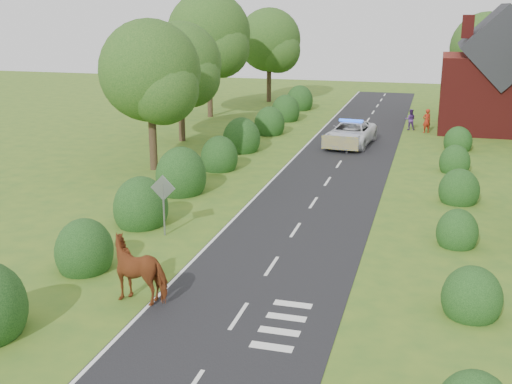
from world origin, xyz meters
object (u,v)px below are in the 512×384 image
(road_sign, at_px, (163,196))
(police_van, at_px, (351,134))
(pedestrian_red, at_px, (427,121))
(cow, at_px, (142,273))
(pedestrian_purple, at_px, (410,120))

(road_sign, xyz_separation_m, police_van, (4.90, 19.64, -0.86))
(police_van, distance_m, pedestrian_red, 7.60)
(police_van, bearing_deg, road_sign, -98.33)
(cow, distance_m, pedestrian_purple, 32.71)
(road_sign, relative_size, pedestrian_purple, 1.61)
(police_van, bearing_deg, cow, -91.64)
(road_sign, bearing_deg, pedestrian_purple, 72.19)
(road_sign, distance_m, pedestrian_purple, 27.76)
(road_sign, bearing_deg, cow, -73.43)
(pedestrian_red, bearing_deg, police_van, 19.68)
(cow, bearing_deg, road_sign, -161.86)
(pedestrian_red, bearing_deg, cow, 44.22)
(road_sign, xyz_separation_m, cow, (1.66, -5.58, -0.80))
(police_van, bearing_deg, pedestrian_red, 56.67)
(road_sign, height_order, pedestrian_purple, road_sign)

